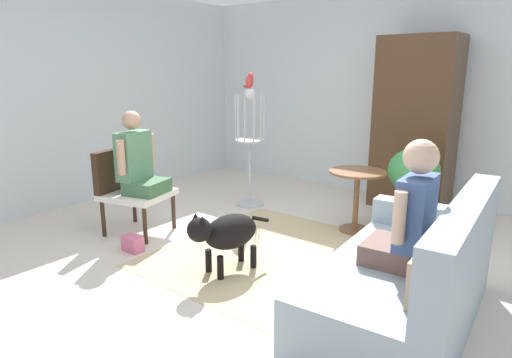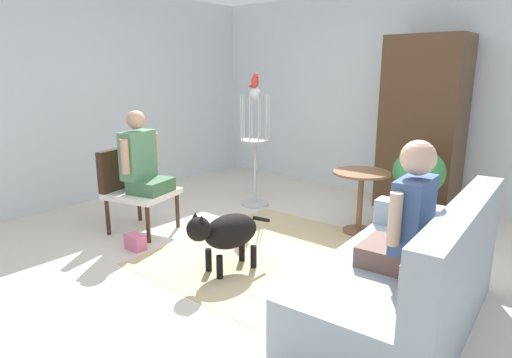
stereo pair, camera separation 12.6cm
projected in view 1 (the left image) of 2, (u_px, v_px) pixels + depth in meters
name	position (u px, v px, depth m)	size (l,w,h in m)	color
ground_plane	(274.00, 260.00, 4.06)	(7.37, 7.37, 0.00)	beige
back_wall	(398.00, 96.00, 5.91)	(6.74, 0.12, 2.75)	silver
left_wall	(96.00, 96.00, 5.83)	(0.12, 6.16, 2.75)	silver
area_rug	(296.00, 261.00, 4.03)	(2.44, 2.15, 0.01)	#C6B284
couch	(411.00, 280.00, 3.00)	(1.04, 1.84, 0.92)	#8EA0AD
armchair	(128.00, 184.00, 4.69)	(0.76, 0.74, 0.89)	#382316
person_on_couch	(409.00, 215.00, 2.89)	(0.44, 0.55, 0.86)	brown
person_on_armchair	(138.00, 161.00, 4.57)	(0.50, 0.55, 0.85)	#3F6A46
round_end_table	(357.00, 190.00, 4.69)	(0.60, 0.60, 0.67)	brown
dog	(226.00, 232.00, 3.75)	(0.40, 0.82, 0.58)	black
bird_cage_stand	(250.00, 150.00, 5.57)	(0.38, 0.38, 1.49)	silver
parrot	(250.00, 81.00, 5.37)	(0.17, 0.10, 0.18)	red
potted_plant	(413.00, 176.00, 4.72)	(0.54, 0.54, 0.90)	#4C5156
armoire_cabinet	(415.00, 124.00, 5.44)	(0.91, 0.56, 2.11)	#4C331E
handbag	(133.00, 244.00, 4.25)	(0.21, 0.12, 0.15)	#D8668C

